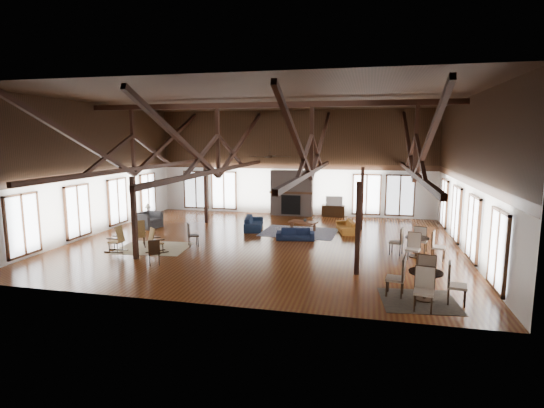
% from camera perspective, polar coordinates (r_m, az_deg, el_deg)
% --- Properties ---
extents(floor, '(16.00, 16.00, 0.00)m').
position_cam_1_polar(floor, '(18.24, -1.09, -5.16)').
color(floor, '#5D3213').
rests_on(floor, ground).
extents(ceiling, '(16.00, 14.00, 0.02)m').
position_cam_1_polar(ceiling, '(17.77, -1.15, 13.97)').
color(ceiling, black).
rests_on(ceiling, wall_back).
extents(wall_back, '(16.00, 0.02, 6.00)m').
position_cam_1_polar(wall_back, '(24.59, 2.85, 5.53)').
color(wall_back, silver).
rests_on(wall_back, floor).
extents(wall_front, '(16.00, 0.02, 6.00)m').
position_cam_1_polar(wall_front, '(11.12, -9.88, 1.42)').
color(wall_front, silver).
rests_on(wall_front, floor).
extents(wall_left, '(0.02, 14.00, 6.00)m').
position_cam_1_polar(wall_left, '(21.16, -22.71, 4.33)').
color(wall_left, silver).
rests_on(wall_left, floor).
extents(wall_right, '(0.02, 14.00, 6.00)m').
position_cam_1_polar(wall_right, '(17.62, 25.06, 3.41)').
color(wall_right, silver).
rests_on(wall_right, floor).
extents(roof_truss, '(15.60, 14.07, 3.14)m').
position_cam_1_polar(roof_truss, '(17.70, -1.13, 7.60)').
color(roof_truss, black).
rests_on(roof_truss, wall_back).
extents(post_grid, '(8.16, 7.16, 3.05)m').
position_cam_1_polar(post_grid, '(17.93, -1.11, -0.43)').
color(post_grid, black).
rests_on(post_grid, floor).
extents(fireplace, '(2.50, 0.69, 2.60)m').
position_cam_1_polar(fireplace, '(24.42, 2.68, 1.48)').
color(fireplace, '#705D55').
rests_on(fireplace, floor).
extents(ceiling_fan, '(1.60, 1.60, 0.75)m').
position_cam_1_polar(ceiling_fan, '(16.62, -0.29, 6.50)').
color(ceiling_fan, black).
rests_on(ceiling_fan, roof_truss).
extents(sofa_navy_front, '(1.73, 0.87, 0.49)m').
position_cam_1_polar(sofa_navy_front, '(18.67, 3.18, -4.08)').
color(sofa_navy_front, '#141C37').
rests_on(sofa_navy_front, floor).
extents(sofa_navy_left, '(2.20, 1.20, 0.61)m').
position_cam_1_polar(sofa_navy_left, '(20.84, -2.47, -2.54)').
color(sofa_navy_left, '#15213A').
rests_on(sofa_navy_left, floor).
extents(sofa_orange, '(1.94, 1.11, 0.53)m').
position_cam_1_polar(sofa_orange, '(20.47, 9.97, -2.98)').
color(sofa_orange, '#9A5C1D').
rests_on(sofa_orange, floor).
extents(coffee_table, '(1.43, 1.00, 0.49)m').
position_cam_1_polar(coffee_table, '(20.24, 4.21, -2.51)').
color(coffee_table, brown).
rests_on(coffee_table, floor).
extents(vase, '(0.20, 0.20, 0.19)m').
position_cam_1_polar(vase, '(20.21, 4.48, -2.09)').
color(vase, '#B2B2B2').
rests_on(vase, coffee_table).
extents(armchair, '(1.37, 1.26, 0.76)m').
position_cam_1_polar(armchair, '(21.97, -16.33, -2.10)').
color(armchair, '#2D2D2F').
rests_on(armchair, floor).
extents(side_table_lamp, '(0.44, 0.44, 1.13)m').
position_cam_1_polar(side_table_lamp, '(22.77, -16.31, -1.61)').
color(side_table_lamp, black).
rests_on(side_table_lamp, floor).
extents(rocking_chair_a, '(0.86, 0.96, 1.11)m').
position_cam_1_polar(rocking_chair_a, '(18.23, -17.47, -3.90)').
color(rocking_chair_a, olive).
rests_on(rocking_chair_a, floor).
extents(rocking_chair_b, '(0.83, 0.86, 1.01)m').
position_cam_1_polar(rocking_chair_b, '(17.03, -15.54, -4.85)').
color(rocking_chair_b, olive).
rests_on(rocking_chair_b, floor).
extents(rocking_chair_c, '(0.82, 0.48, 1.03)m').
position_cam_1_polar(rocking_chair_c, '(17.70, -20.03, -4.52)').
color(rocking_chair_c, olive).
rests_on(rocking_chair_c, floor).
extents(side_chair_a, '(0.58, 0.58, 0.99)m').
position_cam_1_polar(side_chair_a, '(17.75, -10.87, -3.81)').
color(side_chair_a, black).
rests_on(side_chair_a, floor).
extents(side_chair_b, '(0.54, 0.54, 0.93)m').
position_cam_1_polar(side_chair_b, '(15.44, -15.57, -6.01)').
color(side_chair_b, black).
rests_on(side_chair_b, floor).
extents(cafe_table_near, '(2.18, 2.18, 1.11)m').
position_cam_1_polar(cafe_table_near, '(12.55, 19.93, -9.60)').
color(cafe_table_near, black).
rests_on(cafe_table_near, floor).
extents(cafe_table_far, '(2.07, 2.07, 1.06)m').
position_cam_1_polar(cafe_table_far, '(16.78, 18.91, -5.03)').
color(cafe_table_far, black).
rests_on(cafe_table_far, floor).
extents(cup_near, '(0.12, 0.12, 0.09)m').
position_cam_1_polar(cup_near, '(12.49, 19.95, -8.29)').
color(cup_near, '#B2B2B2').
rests_on(cup_near, cafe_table_near).
extents(cup_far, '(0.13, 0.13, 0.09)m').
position_cam_1_polar(cup_far, '(16.80, 19.27, -4.06)').
color(cup_far, '#B2B2B2').
rests_on(cup_far, cafe_table_far).
extents(tv_console, '(1.28, 0.48, 0.64)m').
position_cam_1_polar(tv_console, '(24.34, 8.23, -0.93)').
color(tv_console, black).
rests_on(tv_console, floor).
extents(television, '(0.94, 0.13, 0.54)m').
position_cam_1_polar(television, '(24.24, 8.37, 0.43)').
color(television, '#B2B2B2').
rests_on(television, tv_console).
extents(rug_tan, '(2.93, 2.41, 0.01)m').
position_cam_1_polar(rug_tan, '(17.95, -15.62, -5.71)').
color(rug_tan, tan).
rests_on(rug_tan, floor).
extents(rug_navy, '(3.60, 2.79, 0.01)m').
position_cam_1_polar(rug_navy, '(20.17, 3.68, -3.80)').
color(rug_navy, '#1A2049').
rests_on(rug_navy, floor).
extents(rug_dark, '(2.20, 2.04, 0.01)m').
position_cam_1_polar(rug_dark, '(12.56, 19.14, -12.21)').
color(rug_dark, black).
rests_on(rug_dark, floor).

